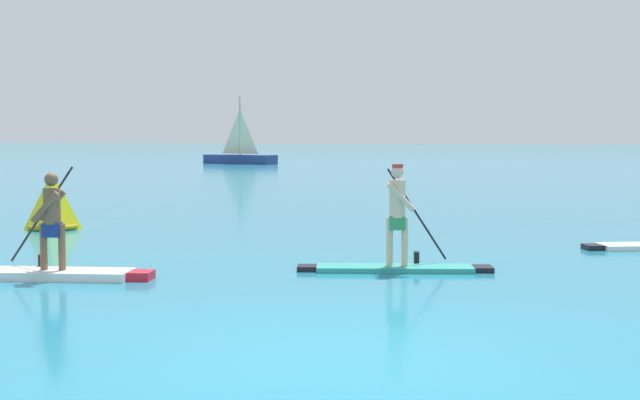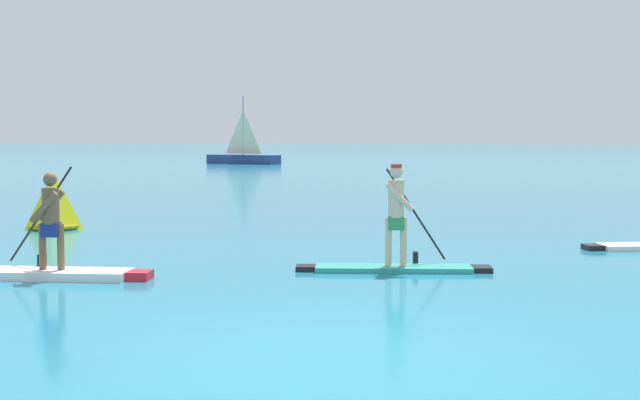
{
  "view_description": "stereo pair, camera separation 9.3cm",
  "coord_description": "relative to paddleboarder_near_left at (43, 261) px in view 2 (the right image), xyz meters",
  "views": [
    {
      "loc": [
        2.4,
        -8.33,
        2.21
      ],
      "look_at": [
        -3.1,
        9.31,
        0.85
      ],
      "focal_mm": 49.47,
      "sensor_mm": 36.0,
      "label": 1
    },
    {
      "loc": [
        2.48,
        -8.3,
        2.21
      ],
      "look_at": [
        -3.1,
        9.31,
        0.85
      ],
      "focal_mm": 49.47,
      "sensor_mm": 36.0,
      "label": 2
    }
  ],
  "objects": [
    {
      "name": "sailboat_left_horizon",
      "position": [
        -18.42,
        52.36,
        0.32
      ],
      "size": [
        6.14,
        2.76,
        5.24
      ],
      "rotation": [
        0.0,
        0.0,
        2.94
      ],
      "color": "navy",
      "rests_on": "ground"
    },
    {
      "name": "paddleboarder_near_left",
      "position": [
        0.0,
        0.0,
        0.0
      ],
      "size": [
        3.44,
        1.28,
        1.73
      ],
      "rotation": [
        0.0,
        0.0,
        3.36
      ],
      "color": "white",
      "rests_on": "ground"
    },
    {
      "name": "paddleboarder_mid_center",
      "position": [
        5.04,
        2.37,
        0.14
      ],
      "size": [
        3.17,
        1.31,
        1.8
      ],
      "rotation": [
        0.0,
        0.0,
        0.27
      ],
      "color": "teal",
      "rests_on": "ground"
    },
    {
      "name": "ground",
      "position": [
        5.7,
        -3.3,
        -0.27
      ],
      "size": [
        440.0,
        440.0,
        0.0
      ],
      "primitive_type": "plane",
      "color": "teal"
    },
    {
      "name": "race_marker_buoy",
      "position": [
        -4.09,
        6.25,
        0.33
      ],
      "size": [
        1.29,
        1.29,
        1.36
      ],
      "color": "yellow",
      "rests_on": "ground"
    }
  ]
}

